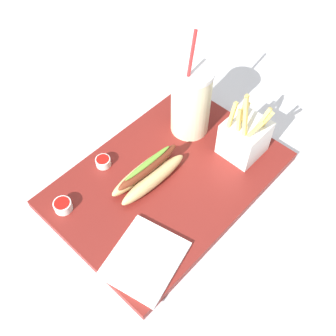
{
  "coord_description": "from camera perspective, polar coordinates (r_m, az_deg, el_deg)",
  "views": [
    {
      "loc": [
        0.35,
        0.33,
        0.7
      ],
      "look_at": [
        0.0,
        0.0,
        0.05
      ],
      "focal_mm": 42.53,
      "sensor_mm": 36.0,
      "label": 1
    }
  ],
  "objects": [
    {
      "name": "hot_dog_1",
      "position": [
        0.81,
        -2.82,
        -0.72
      ],
      "size": [
        0.17,
        0.06,
        0.06
      ],
      "color": "#DBB775",
      "rests_on": "food_tray"
    },
    {
      "name": "ketchup_cup_1",
      "position": [
        0.85,
        -9.29,
        0.93
      ],
      "size": [
        0.03,
        0.03,
        0.02
      ],
      "color": "white",
      "rests_on": "food_tray"
    },
    {
      "name": "ground_plane",
      "position": [
        0.86,
        -0.0,
        -2.38
      ],
      "size": [
        2.4,
        2.4,
        0.02
      ],
      "primitive_type": "cube",
      "color": "silver"
    },
    {
      "name": "soda_cup",
      "position": [
        0.86,
        3.3,
        9.58
      ],
      "size": [
        0.09,
        0.09,
        0.25
      ],
      "color": "beige",
      "rests_on": "food_tray"
    },
    {
      "name": "ketchup_cup_2",
      "position": [
        0.81,
        -14.86,
        -5.2
      ],
      "size": [
        0.04,
        0.04,
        0.02
      ],
      "color": "white",
      "rests_on": "food_tray"
    },
    {
      "name": "napkin_stack",
      "position": [
        0.74,
        -3.33,
        -12.92
      ],
      "size": [
        0.16,
        0.15,
        0.01
      ],
      "primitive_type": "cube",
      "rotation": [
        0.0,
        0.0,
        0.23
      ],
      "color": "white",
      "rests_on": "food_tray"
    },
    {
      "name": "fries_basket",
      "position": [
        0.85,
        10.89,
        4.38
      ],
      "size": [
        0.09,
        0.09,
        0.15
      ],
      "color": "white",
      "rests_on": "food_tray"
    },
    {
      "name": "food_tray",
      "position": [
        0.84,
        -0.0,
        -1.61
      ],
      "size": [
        0.48,
        0.33,
        0.02
      ],
      "primitive_type": "cube",
      "color": "maroon",
      "rests_on": "ground_plane"
    }
  ]
}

